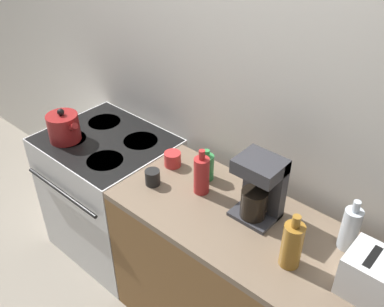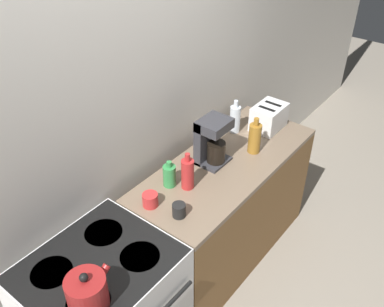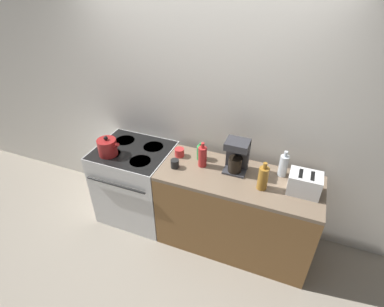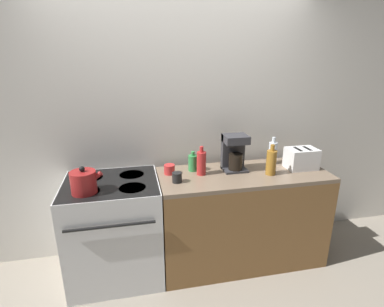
% 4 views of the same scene
% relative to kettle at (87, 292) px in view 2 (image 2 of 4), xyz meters
% --- Properties ---
extents(wall_back, '(8.00, 0.05, 2.60)m').
position_rel_kettle_xyz_m(wall_back, '(0.81, 0.55, 0.30)').
color(wall_back, silver).
rests_on(wall_back, ground_plane).
extents(counter_block, '(1.53, 0.62, 0.91)m').
position_rel_kettle_xyz_m(counter_block, '(1.35, 0.13, -0.54)').
color(counter_block, brown).
rests_on(counter_block, ground_plane).
extents(kettle, '(0.24, 0.19, 0.22)m').
position_rel_kettle_xyz_m(kettle, '(0.00, 0.00, 0.00)').
color(kettle, maroon).
rests_on(kettle, stove).
extents(toaster, '(0.27, 0.20, 0.19)m').
position_rel_kettle_xyz_m(toaster, '(1.92, 0.13, 0.01)').
color(toaster, white).
rests_on(toaster, counter_block).
extents(coffee_maker, '(0.21, 0.18, 0.33)m').
position_rel_kettle_xyz_m(coffee_maker, '(1.29, 0.23, 0.08)').
color(coffee_maker, '#333338').
rests_on(coffee_maker, counter_block).
extents(bottle_amber, '(0.09, 0.09, 0.27)m').
position_rel_kettle_xyz_m(bottle_amber, '(1.57, 0.05, 0.03)').
color(bottle_amber, '#9E6B23').
rests_on(bottle_amber, counter_block).
extents(bottle_green, '(0.08, 0.08, 0.18)m').
position_rel_kettle_xyz_m(bottle_green, '(0.91, 0.28, -0.01)').
color(bottle_green, '#338C47').
rests_on(bottle_green, counter_block).
extents(bottle_red, '(0.08, 0.08, 0.26)m').
position_rel_kettle_xyz_m(bottle_red, '(0.97, 0.17, 0.02)').
color(bottle_red, '#B72828').
rests_on(bottle_red, counter_block).
extents(bottle_clear, '(0.08, 0.08, 0.26)m').
position_rel_kettle_xyz_m(bottle_clear, '(1.71, 0.31, 0.02)').
color(bottle_clear, silver).
rests_on(bottle_clear, counter_block).
extents(cup_red, '(0.10, 0.10, 0.09)m').
position_rel_kettle_xyz_m(cup_red, '(0.69, 0.24, -0.05)').
color(cup_red, red).
rests_on(cup_red, counter_block).
extents(cup_black, '(0.08, 0.08, 0.09)m').
position_rel_kettle_xyz_m(cup_black, '(0.73, 0.05, -0.05)').
color(cup_black, black).
rests_on(cup_black, counter_block).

